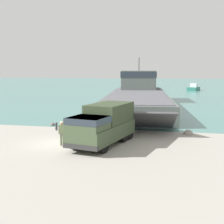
# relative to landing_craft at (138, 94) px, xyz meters

# --- Properties ---
(ground_plane) EXTENTS (240.00, 240.00, 0.00)m
(ground_plane) POSITION_rel_landing_craft_xyz_m (-2.39, -26.76, -1.91)
(ground_plane) COLOR #9E998E
(water_surface) EXTENTS (240.00, 180.00, 0.01)m
(water_surface) POSITION_rel_landing_craft_xyz_m (-2.39, 69.85, -1.91)
(water_surface) COLOR #477F7A
(water_surface) RESTS_ON ground_plane
(landing_craft) EXTENTS (12.19, 37.46, 7.84)m
(landing_craft) POSITION_rel_landing_craft_xyz_m (0.00, 0.00, 0.00)
(landing_craft) COLOR #56605B
(landing_craft) RESTS_ON ground_plane
(military_truck) EXTENTS (3.94, 7.31, 3.00)m
(military_truck) POSITION_rel_landing_craft_xyz_m (0.87, -26.23, -0.35)
(military_truck) COLOR #3D4C33
(military_truck) RESTS_ON ground_plane
(soldier_on_ramp) EXTENTS (0.45, 0.25, 1.81)m
(soldier_on_ramp) POSITION_rel_landing_craft_xyz_m (-2.06, -27.18, -0.85)
(soldier_on_ramp) COLOR #566042
(soldier_on_ramp) RESTS_ON ground_plane
(moored_boat_a) EXTENTS (3.78, 5.64, 1.93)m
(moored_boat_a) POSITION_rel_landing_craft_xyz_m (10.08, 39.83, -1.27)
(moored_boat_a) COLOR #2D7060
(moored_boat_a) RESTS_ON ground_plane
(mooring_bollard) EXTENTS (0.24, 0.24, 0.75)m
(mooring_bollard) POSITION_rel_landing_craft_xyz_m (-4.74, -21.75, -1.50)
(mooring_bollard) COLOR #333338
(mooring_bollard) RESTS_ON ground_plane
(shoreline_rock_a) EXTENTS (0.56, 0.56, 0.56)m
(shoreline_rock_a) POSITION_rel_landing_craft_xyz_m (-6.16, -19.39, -1.91)
(shoreline_rock_a) COLOR #66605B
(shoreline_rock_a) RESTS_ON ground_plane
(shoreline_rock_b) EXTENTS (0.84, 0.84, 0.84)m
(shoreline_rock_b) POSITION_rel_landing_craft_xyz_m (7.22, -21.08, -1.91)
(shoreline_rock_b) COLOR gray
(shoreline_rock_b) RESTS_ON ground_plane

